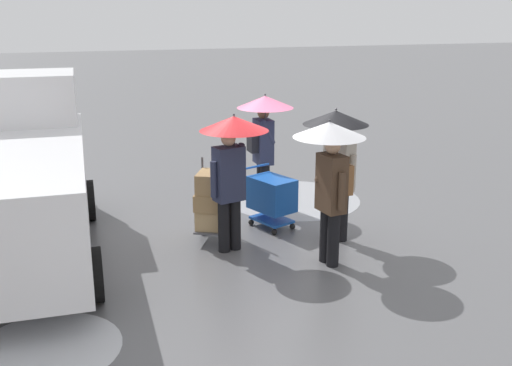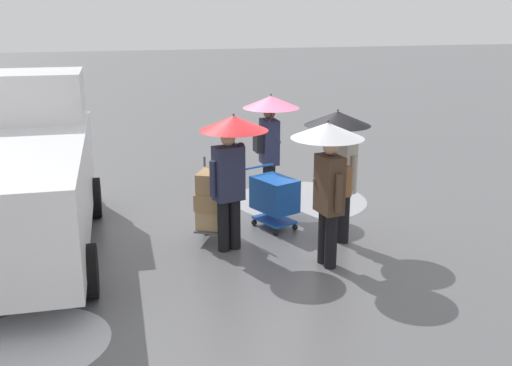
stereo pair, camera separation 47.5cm
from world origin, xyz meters
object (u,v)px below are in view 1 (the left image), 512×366
Objects in this scene: cargo_van_parked_right at (17,181)px; pedestrian_pink_side at (264,125)px; shopping_cart_vendor at (272,196)px; pedestrian_far_side at (232,151)px; pedestrian_black_side at (337,144)px; hand_dolly_boxes at (212,201)px; pedestrian_white_side at (331,160)px.

pedestrian_pink_side is at bearing -164.96° from cargo_van_parked_right.
cargo_van_parked_right is 5.29× the size of shopping_cart_vendor.
pedestrian_far_side reaches higher than shopping_cart_vendor.
cargo_van_parked_right is at bearing -9.62° from pedestrian_black_side.
shopping_cart_vendor is at bearing -140.35° from pedestrian_far_side.
hand_dolly_boxes is 2.18m from pedestrian_pink_side.
pedestrian_white_side is (-1.42, 1.37, 0.91)m from hand_dolly_boxes.
pedestrian_far_side is (-3.10, 0.78, 0.41)m from cargo_van_parked_right.
pedestrian_white_side is at bearing 143.55° from pedestrian_far_side.
pedestrian_pink_side is 1.00× the size of pedestrian_far_side.
pedestrian_far_side is at bearing -36.45° from pedestrian_white_side.
cargo_van_parked_right is at bearing 15.04° from pedestrian_pink_side.
shopping_cart_vendor is (-4.00, 0.03, -0.61)m from cargo_van_parked_right.
pedestrian_black_side is 0.99m from pedestrian_white_side.
pedestrian_white_side is (0.50, 0.86, -0.01)m from pedestrian_black_side.
pedestrian_black_side is 1.00× the size of pedestrian_white_side.
cargo_van_parked_right reaches higher than pedestrian_black_side.
pedestrian_black_side is (-0.57, 1.96, 0.01)m from pedestrian_pink_side.
pedestrian_white_side is at bearing 91.40° from pedestrian_pink_side.
pedestrian_black_side is at bearing 178.76° from pedestrian_far_side.
pedestrian_pink_side is at bearing -101.69° from shopping_cart_vendor.
pedestrian_white_side reaches higher than hand_dolly_boxes.
pedestrian_white_side is (-0.31, 1.64, 1.00)m from shopping_cart_vendor.
pedestrian_pink_side is (-4.24, -1.14, 0.39)m from cargo_van_parked_right.
hand_dolly_boxes is at bearing -14.77° from pedestrian_black_side.
pedestrian_black_side is at bearing 170.38° from cargo_van_parked_right.
cargo_van_parked_right reaches higher than hand_dolly_boxes.
hand_dolly_boxes is 0.61× the size of pedestrian_black_side.
pedestrian_far_side is (-0.21, 0.47, 0.92)m from hand_dolly_boxes.
pedestrian_far_side is (1.71, -0.04, 0.00)m from pedestrian_black_side.
hand_dolly_boxes is 1.06m from pedestrian_far_side.
shopping_cart_vendor is 0.47× the size of pedestrian_white_side.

